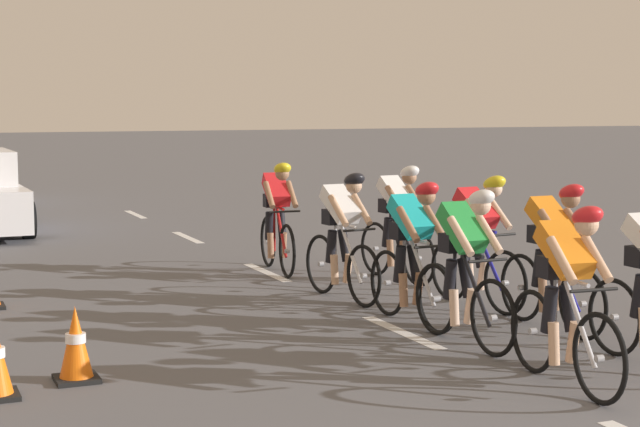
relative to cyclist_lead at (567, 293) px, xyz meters
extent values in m
cube|color=white|center=(-0.27, 2.35, -0.78)|extent=(0.14, 1.60, 0.01)
cube|color=white|center=(-0.27, 6.35, -0.78)|extent=(0.14, 1.60, 0.01)
cube|color=white|center=(-0.27, 10.35, -0.78)|extent=(0.14, 1.60, 0.01)
cube|color=white|center=(-0.27, 14.35, -0.78)|extent=(0.14, 1.60, 0.01)
torus|color=black|center=(-0.04, -0.48, -0.42)|extent=(0.10, 0.73, 0.72)
cylinder|color=#99999E|center=(-0.04, -0.48, -0.42)|extent=(0.06, 0.06, 0.06)
torus|color=black|center=(0.04, 0.52, -0.42)|extent=(0.10, 0.73, 0.72)
cylinder|color=#99999E|center=(0.04, 0.52, -0.42)|extent=(0.06, 0.06, 0.06)
cylinder|color=silver|center=(0.00, -0.03, 0.11)|extent=(0.08, 0.55, 0.04)
cylinder|color=silver|center=(-0.02, -0.20, -0.21)|extent=(0.08, 0.48, 0.63)
cylinder|color=silver|center=(0.01, 0.17, -0.19)|extent=(0.04, 0.04, 0.65)
cylinder|color=black|center=(-0.03, -0.38, 0.09)|extent=(0.42, 0.06, 0.03)
cube|color=black|center=(0.01, 0.17, 0.15)|extent=(0.12, 0.23, 0.05)
cube|color=orange|center=(0.00, 0.05, 0.35)|extent=(0.32, 0.57, 0.44)
cube|color=black|center=(0.01, 0.16, 0.19)|extent=(0.29, 0.22, 0.18)
cylinder|color=black|center=(0.10, 0.11, -0.15)|extent=(0.13, 0.23, 0.40)
cylinder|color=tan|center=(0.09, 0.03, -0.41)|extent=(0.10, 0.16, 0.36)
cylinder|color=black|center=(-0.08, 0.12, -0.15)|extent=(0.12, 0.18, 0.40)
cylinder|color=tan|center=(-0.09, 0.04, -0.41)|extent=(0.10, 0.13, 0.36)
cylinder|color=tan|center=(0.15, -0.18, 0.30)|extent=(0.11, 0.41, 0.35)
cylinder|color=tan|center=(-0.17, -0.15, 0.30)|extent=(0.11, 0.41, 0.35)
sphere|color=tan|center=(-0.02, -0.25, 0.59)|extent=(0.19, 0.19, 0.19)
ellipsoid|color=red|center=(-0.02, -0.26, 0.66)|extent=(0.25, 0.33, 0.24)
torus|color=black|center=(1.07, 0.72, -0.42)|extent=(0.06, 0.72, 0.72)
cylinder|color=#99999E|center=(1.07, 0.72, -0.42)|extent=(0.06, 0.06, 0.06)
cylinder|color=black|center=(0.99, 0.30, -0.15)|extent=(0.11, 0.17, 0.40)
torus|color=black|center=(0.03, 1.13, -0.42)|extent=(0.07, 0.73, 0.72)
cylinder|color=#99999E|center=(0.03, 1.13, -0.42)|extent=(0.06, 0.06, 0.06)
torus|color=black|center=(-0.01, 2.13, -0.42)|extent=(0.07, 0.73, 0.72)
cylinder|color=#99999E|center=(-0.01, 2.13, -0.42)|extent=(0.06, 0.06, 0.06)
cylinder|color=black|center=(0.01, 1.58, 0.11)|extent=(0.06, 0.55, 0.04)
cylinder|color=black|center=(0.02, 1.40, -0.21)|extent=(0.06, 0.48, 0.63)
cylinder|color=black|center=(0.00, 1.78, -0.19)|extent=(0.04, 0.04, 0.65)
cylinder|color=black|center=(0.02, 1.23, 0.09)|extent=(0.42, 0.05, 0.03)
cube|color=black|center=(0.00, 1.78, 0.15)|extent=(0.11, 0.22, 0.05)
cube|color=green|center=(0.01, 1.65, 0.35)|extent=(0.30, 0.55, 0.47)
cube|color=black|center=(0.00, 1.77, 0.19)|extent=(0.29, 0.21, 0.18)
cylinder|color=black|center=(0.09, 1.72, -0.15)|extent=(0.12, 0.23, 0.40)
cylinder|color=beige|center=(0.10, 1.64, -0.41)|extent=(0.10, 0.16, 0.36)
cylinder|color=black|center=(-0.09, 1.71, -0.15)|extent=(0.12, 0.17, 0.40)
cylinder|color=beige|center=(-0.08, 1.63, -0.41)|extent=(0.10, 0.13, 0.36)
cylinder|color=beige|center=(0.17, 1.44, 0.30)|extent=(0.09, 0.40, 0.35)
cylinder|color=beige|center=(-0.15, 1.43, 0.30)|extent=(0.09, 0.40, 0.35)
sphere|color=beige|center=(0.02, 1.35, 0.59)|extent=(0.19, 0.19, 0.19)
ellipsoid|color=white|center=(0.02, 1.34, 0.66)|extent=(0.24, 0.32, 0.24)
torus|color=black|center=(1.19, 1.34, -0.42)|extent=(0.07, 0.73, 0.72)
cylinder|color=#99999E|center=(1.19, 1.34, -0.42)|extent=(0.06, 0.06, 0.06)
torus|color=black|center=(1.16, 2.34, -0.42)|extent=(0.07, 0.73, 0.72)
cylinder|color=#99999E|center=(1.16, 2.34, -0.42)|extent=(0.06, 0.06, 0.06)
cylinder|color=#1E1E99|center=(1.18, 1.79, 0.11)|extent=(0.06, 0.55, 0.04)
cylinder|color=#1E1E99|center=(1.18, 1.62, -0.21)|extent=(0.06, 0.48, 0.63)
cylinder|color=#1E1E99|center=(1.17, 1.99, -0.19)|extent=(0.04, 0.04, 0.65)
cylinder|color=black|center=(1.19, 1.44, 0.09)|extent=(0.42, 0.04, 0.03)
cube|color=black|center=(1.17, 1.99, 0.15)|extent=(0.11, 0.22, 0.05)
cube|color=orange|center=(1.17, 1.87, 0.35)|extent=(0.30, 0.56, 0.46)
cube|color=black|center=(1.17, 1.98, 0.19)|extent=(0.29, 0.21, 0.18)
cylinder|color=black|center=(1.26, 1.93, -0.15)|extent=(0.12, 0.23, 0.40)
cylinder|color=#9E7051|center=(1.26, 1.85, -0.41)|extent=(0.10, 0.16, 0.36)
cylinder|color=black|center=(1.08, 1.93, -0.15)|extent=(0.12, 0.17, 0.40)
cylinder|color=#9E7051|center=(1.08, 1.85, -0.41)|extent=(0.09, 0.13, 0.36)
cylinder|color=#9E7051|center=(1.34, 1.66, 0.30)|extent=(0.09, 0.40, 0.35)
cylinder|color=#9E7051|center=(1.02, 1.64, 0.30)|extent=(0.09, 0.40, 0.35)
sphere|color=#9E7051|center=(1.18, 1.57, 0.59)|extent=(0.19, 0.19, 0.19)
ellipsoid|color=red|center=(1.18, 1.56, 0.66)|extent=(0.24, 0.32, 0.24)
torus|color=black|center=(0.02, 2.14, -0.42)|extent=(0.08, 0.73, 0.72)
cylinder|color=#99999E|center=(0.02, 2.14, -0.42)|extent=(0.06, 0.06, 0.06)
torus|color=black|center=(-0.04, 3.14, -0.42)|extent=(0.08, 0.73, 0.72)
cylinder|color=#99999E|center=(-0.04, 3.14, -0.42)|extent=(0.06, 0.06, 0.06)
cylinder|color=silver|center=(-0.01, 2.59, 0.11)|extent=(0.07, 0.55, 0.04)
cylinder|color=silver|center=(0.00, 2.42, -0.21)|extent=(0.07, 0.48, 0.63)
cylinder|color=silver|center=(-0.02, 2.79, -0.19)|extent=(0.04, 0.04, 0.65)
cylinder|color=black|center=(0.01, 2.24, 0.09)|extent=(0.42, 0.05, 0.03)
cube|color=black|center=(-0.02, 2.79, 0.15)|extent=(0.11, 0.23, 0.05)
cube|color=#19B2B7|center=(-0.01, 2.67, 0.35)|extent=(0.31, 0.56, 0.45)
cube|color=black|center=(-0.02, 2.78, 0.19)|extent=(0.29, 0.21, 0.18)
cylinder|color=black|center=(0.08, 2.74, -0.15)|extent=(0.12, 0.23, 0.40)
cylinder|color=#9E7051|center=(0.08, 2.66, -0.41)|extent=(0.10, 0.16, 0.36)
cylinder|color=black|center=(-0.10, 2.73, -0.15)|extent=(0.12, 0.17, 0.40)
cylinder|color=#9E7051|center=(-0.10, 2.65, -0.41)|extent=(0.10, 0.13, 0.36)
cylinder|color=#9E7051|center=(0.16, 2.46, 0.30)|extent=(0.10, 0.40, 0.35)
cylinder|color=#9E7051|center=(-0.16, 2.44, 0.30)|extent=(0.10, 0.40, 0.35)
sphere|color=#9E7051|center=(0.01, 2.37, 0.59)|extent=(0.19, 0.19, 0.19)
ellipsoid|color=red|center=(0.01, 2.36, 0.66)|extent=(0.25, 0.33, 0.24)
torus|color=black|center=(1.15, 2.64, -0.42)|extent=(0.13, 0.72, 0.72)
cylinder|color=#99999E|center=(1.15, 2.64, -0.42)|extent=(0.07, 0.07, 0.06)
torus|color=black|center=(1.03, 3.63, -0.42)|extent=(0.13, 0.72, 0.72)
cylinder|color=#99999E|center=(1.03, 3.63, -0.42)|extent=(0.07, 0.07, 0.06)
cylinder|color=#1E1E99|center=(1.10, 3.08, 0.11)|extent=(0.10, 0.55, 0.04)
cylinder|color=#1E1E99|center=(1.12, 2.91, -0.21)|extent=(0.10, 0.48, 0.63)
cylinder|color=#1E1E99|center=(1.07, 3.28, -0.19)|extent=(0.04, 0.04, 0.65)
cylinder|color=black|center=(1.14, 2.74, 0.09)|extent=(0.42, 0.08, 0.03)
cube|color=black|center=(1.07, 3.28, 0.15)|extent=(0.12, 0.23, 0.05)
cube|color=red|center=(1.09, 3.16, 0.35)|extent=(0.34, 0.58, 0.45)
cube|color=black|center=(1.08, 3.27, 0.19)|extent=(0.30, 0.23, 0.18)
cylinder|color=black|center=(1.17, 3.23, -0.15)|extent=(0.14, 0.23, 0.40)
cylinder|color=beige|center=(1.18, 3.15, -0.41)|extent=(0.11, 0.16, 0.36)
cylinder|color=black|center=(0.99, 3.21, -0.15)|extent=(0.13, 0.18, 0.40)
cylinder|color=beige|center=(1.00, 3.13, -0.41)|extent=(0.10, 0.13, 0.36)
cylinder|color=beige|center=(1.27, 2.96, 0.30)|extent=(0.12, 0.41, 0.35)
cylinder|color=beige|center=(0.95, 2.93, 0.30)|extent=(0.12, 0.41, 0.35)
sphere|color=beige|center=(1.12, 2.86, 0.59)|extent=(0.19, 0.19, 0.19)
ellipsoid|color=yellow|center=(1.12, 2.85, 0.66)|extent=(0.27, 0.34, 0.24)
torus|color=black|center=(-0.08, 3.65, -0.42)|extent=(0.12, 0.72, 0.72)
cylinder|color=#99999E|center=(-0.08, 3.65, -0.42)|extent=(0.07, 0.07, 0.06)
torus|color=black|center=(-0.19, 4.64, -0.42)|extent=(0.12, 0.72, 0.72)
cylinder|color=#99999E|center=(-0.19, 4.64, -0.42)|extent=(0.07, 0.07, 0.06)
cylinder|color=white|center=(-0.13, 4.10, 0.11)|extent=(0.09, 0.55, 0.04)
cylinder|color=white|center=(-0.11, 3.92, -0.21)|extent=(0.09, 0.48, 0.63)
cylinder|color=white|center=(-0.15, 4.29, -0.19)|extent=(0.04, 0.04, 0.65)
cylinder|color=black|center=(-0.09, 3.75, 0.09)|extent=(0.42, 0.07, 0.03)
cube|color=black|center=(-0.15, 4.29, 0.15)|extent=(0.12, 0.23, 0.05)
cube|color=white|center=(-0.14, 4.17, 0.35)|extent=(0.34, 0.58, 0.44)
cube|color=black|center=(-0.15, 4.28, 0.19)|extent=(0.30, 0.23, 0.18)
cylinder|color=black|center=(-0.06, 4.24, -0.15)|extent=(0.13, 0.23, 0.40)
cylinder|color=tan|center=(-0.05, 4.16, -0.41)|extent=(0.11, 0.16, 0.36)
cylinder|color=black|center=(-0.23, 4.23, -0.15)|extent=(0.13, 0.18, 0.40)
cylinder|color=tan|center=(-0.23, 4.15, -0.41)|extent=(0.10, 0.13, 0.36)
cylinder|color=tan|center=(0.04, 3.97, 0.30)|extent=(0.12, 0.41, 0.35)
cylinder|color=tan|center=(-0.27, 3.94, 0.30)|extent=(0.12, 0.41, 0.35)
sphere|color=tan|center=(-0.11, 3.87, 0.59)|extent=(0.19, 0.19, 0.19)
ellipsoid|color=black|center=(-0.11, 3.86, 0.66)|extent=(0.26, 0.34, 0.24)
torus|color=black|center=(1.13, 4.58, -0.42)|extent=(0.13, 0.72, 0.72)
cylinder|color=#99999E|center=(1.13, 4.58, -0.42)|extent=(0.07, 0.07, 0.06)
torus|color=black|center=(1.01, 5.57, -0.42)|extent=(0.13, 0.72, 0.72)
cylinder|color=#99999E|center=(1.01, 5.57, -0.42)|extent=(0.07, 0.07, 0.06)
cylinder|color=black|center=(1.08, 5.03, 0.11)|extent=(0.10, 0.55, 0.04)
cylinder|color=black|center=(1.10, 4.85, -0.21)|extent=(0.10, 0.48, 0.63)
cylinder|color=black|center=(1.06, 5.23, -0.19)|extent=(0.04, 0.04, 0.65)
cylinder|color=black|center=(1.12, 4.68, 0.09)|extent=(0.42, 0.08, 0.03)
cube|color=black|center=(1.06, 5.23, 0.15)|extent=(0.12, 0.23, 0.05)
cube|color=white|center=(1.07, 5.10, 0.35)|extent=(0.34, 0.57, 0.47)
cube|color=black|center=(1.06, 5.22, 0.19)|extent=(0.30, 0.23, 0.18)
cylinder|color=black|center=(1.15, 5.18, -0.15)|extent=(0.14, 0.23, 0.40)
cylinder|color=#9E7051|center=(1.16, 5.10, -0.41)|extent=(0.11, 0.16, 0.36)
cylinder|color=black|center=(0.97, 5.16, -0.15)|extent=(0.13, 0.18, 0.40)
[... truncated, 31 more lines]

